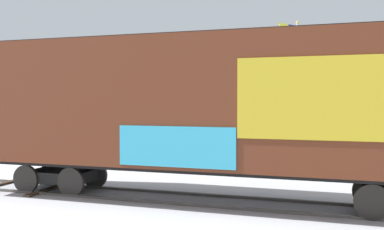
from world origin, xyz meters
name	(u,v)px	position (x,y,z in m)	size (l,w,h in m)	color
ground_plane	(181,200)	(0.00, 0.00, 0.00)	(260.00, 260.00, 0.00)	silver
track	(225,201)	(1.36, 0.00, 0.04)	(60.00, 2.63, 0.08)	#4C4742
freight_car	(212,104)	(0.97, 0.00, 2.91)	(15.85, 3.13, 5.08)	#5B2B19
flagpole	(293,68)	(2.16, 11.90, 4.79)	(0.92, 1.44, 7.34)	silver
hillside	(316,92)	(0.07, 77.56, 4.77)	(154.79, 42.45, 13.26)	silver
parked_car_white	(158,148)	(-3.24, 5.95, 0.85)	(4.46, 2.02, 1.69)	silver
parked_car_tan	(276,150)	(2.00, 6.52, 0.89)	(4.71, 2.50, 1.79)	#9E8966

